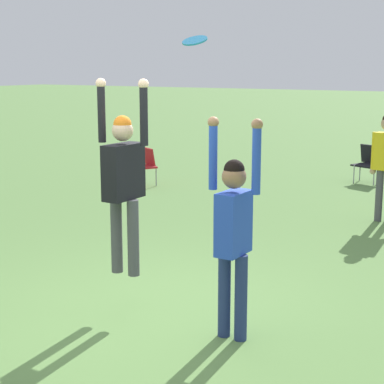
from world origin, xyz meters
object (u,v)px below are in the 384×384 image
(frisbee, at_px, (195,41))
(camping_chair_2, at_px, (145,163))
(person_defending, at_px, (233,225))
(person_jumping, at_px, (123,174))
(camping_chair_0, at_px, (369,161))

(frisbee, relative_size, camping_chair_2, 0.30)
(person_defending, xyz_separation_m, camping_chair_2, (-5.26, 5.97, -0.61))
(person_jumping, height_order, camping_chair_0, person_jumping)
(camping_chair_2, bearing_deg, frisbee, 158.41)
(person_jumping, bearing_deg, camping_chair_2, 34.43)
(person_defending, bearing_deg, person_jumping, -90.00)
(person_jumping, xyz_separation_m, camping_chair_2, (-3.99, 5.96, -0.98))
(frisbee, relative_size, camping_chair_0, 0.29)
(frisbee, bearing_deg, person_jumping, -167.72)
(person_jumping, bearing_deg, frisbee, -77.12)
(person_jumping, relative_size, person_defending, 0.96)
(camping_chair_2, bearing_deg, camping_chair_0, -114.39)
(person_defending, distance_m, camping_chair_0, 9.02)
(person_jumping, xyz_separation_m, camping_chair_0, (-0.03, 8.89, -1.00))
(person_defending, xyz_separation_m, camping_chair_0, (-1.30, 8.90, -0.63))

